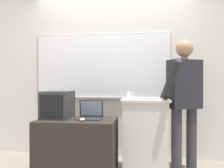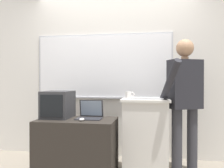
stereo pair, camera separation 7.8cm
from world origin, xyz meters
name	(u,v)px [view 1 (the left image)]	position (x,y,z in m)	size (l,w,h in m)	color
back_wall	(114,70)	(-0.01, 1.11, 1.35)	(6.40, 0.17, 2.69)	silver
lectern_podium	(145,136)	(0.48, 0.43, 0.47)	(0.60, 0.43, 0.94)	beige
side_desk	(77,147)	(-0.36, 0.24, 0.35)	(0.96, 0.58, 0.70)	#28231E
person_presenter	(184,96)	(0.97, 0.51, 0.98)	(0.58, 0.67, 1.70)	#333338
laptop	(90,113)	(-0.21, 0.32, 0.76)	(0.31, 0.26, 0.23)	#28282D
wireless_keyboard	(147,98)	(0.50, 0.38, 0.95)	(0.39, 0.14, 0.02)	silver
computer_mouse_by_laptop	(82,120)	(-0.26, 0.12, 0.71)	(0.06, 0.10, 0.03)	silver
computer_mouse_by_keyboard	(166,98)	(0.73, 0.36, 0.96)	(0.06, 0.10, 0.03)	black
crt_monitor	(58,104)	(-0.64, 0.31, 0.87)	(0.35, 0.41, 0.34)	#333335
coffee_mug	(128,95)	(0.25, 0.58, 0.99)	(0.12, 0.07, 0.09)	silver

